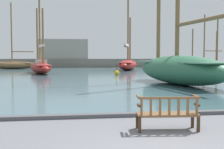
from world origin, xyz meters
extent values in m
cube|color=#476670|center=(0.00, 44.00, 0.04)|extent=(100.00, 80.00, 0.08)
cube|color=#4C4C50|center=(0.00, 3.85, 0.06)|extent=(40.00, 0.30, 0.12)
cube|color=#3D2A19|center=(-0.03, 2.33, 0.21)|extent=(0.08, 0.08, 0.42)
cube|color=#3D2A19|center=(1.49, 2.20, 0.21)|extent=(0.08, 0.08, 0.42)
cube|color=#3D2A19|center=(-0.07, 1.88, 0.21)|extent=(0.08, 0.08, 0.42)
cube|color=#3D2A19|center=(1.45, 1.75, 0.21)|extent=(0.08, 0.08, 0.42)
cube|color=brown|center=(0.71, 2.04, 0.42)|extent=(1.64, 0.66, 0.06)
cube|color=brown|center=(0.69, 1.82, 0.89)|extent=(1.60, 0.19, 0.06)
cube|color=brown|center=(-0.03, 1.88, 0.66)|extent=(0.06, 0.04, 0.41)
cube|color=brown|center=(0.21, 1.86, 0.66)|extent=(0.06, 0.04, 0.41)
cube|color=brown|center=(0.45, 1.84, 0.66)|extent=(0.06, 0.04, 0.41)
cube|color=brown|center=(0.69, 1.82, 0.66)|extent=(0.06, 0.04, 0.41)
cube|color=brown|center=(0.93, 1.80, 0.66)|extent=(0.06, 0.04, 0.41)
cube|color=brown|center=(1.17, 1.78, 0.66)|extent=(0.06, 0.04, 0.41)
cube|color=brown|center=(1.41, 1.76, 0.66)|extent=(0.06, 0.04, 0.41)
cube|color=#3D2A19|center=(-0.06, 2.02, 0.69)|extent=(0.09, 0.30, 0.06)
cube|color=brown|center=(-0.06, 2.11, 0.90)|extent=(0.10, 0.47, 0.04)
cube|color=#3D2A19|center=(1.47, 1.88, 0.69)|extent=(0.09, 0.30, 0.06)
cube|color=brown|center=(1.48, 1.97, 0.90)|extent=(0.10, 0.47, 0.04)
cylinder|color=brown|center=(16.79, 29.08, 4.03)|extent=(0.18, 0.18, 5.84)
ellipsoid|color=maroon|center=(-5.44, 28.15, 0.73)|extent=(3.99, 8.52, 1.30)
cube|color=#C6514C|center=(-5.44, 28.15, 1.09)|extent=(3.25, 7.43, 0.08)
cube|color=beige|center=(-5.29, 27.55, 1.40)|extent=(1.48, 1.82, 0.55)
cylinder|color=brown|center=(-5.49, 28.35, 5.33)|extent=(0.20, 0.20, 8.41)
cylinder|color=brown|center=(-5.13, 26.91, 3.02)|extent=(0.88, 2.93, 0.16)
cylinder|color=silver|center=(-5.13, 26.91, 3.18)|extent=(0.97, 2.68, 0.33)
cylinder|color=brown|center=(-6.04, 30.55, 4.52)|extent=(0.20, 0.20, 6.78)
cylinder|color=brown|center=(-4.89, 25.94, 4.14)|extent=(0.20, 0.20, 6.03)
cylinder|color=brown|center=(-6.60, 32.80, 1.11)|extent=(0.48, 1.33, 0.16)
ellipsoid|color=#2D6647|center=(5.46, 13.37, 1.07)|extent=(4.68, 10.48, 1.98)
cube|color=#5B9375|center=(5.46, 13.37, 1.61)|extent=(3.74, 9.16, 0.08)
cylinder|color=brown|center=(5.90, 10.91, 4.13)|extent=(1.20, 5.46, 0.24)
cylinder|color=brown|center=(4.93, 16.36, 5.94)|extent=(0.29, 0.29, 8.57)
ellipsoid|color=brown|center=(-11.09, 41.35, 0.68)|extent=(7.89, 2.72, 1.20)
cube|color=#997A5B|center=(-11.09, 41.35, 1.01)|extent=(6.92, 2.13, 0.08)
cylinder|color=brown|center=(-11.28, 41.33, 5.79)|extent=(0.20, 0.20, 9.47)
cylinder|color=brown|center=(-9.62, 41.48, 2.85)|extent=(3.34, 0.46, 0.16)
ellipsoid|color=navy|center=(20.29, 39.48, 0.70)|extent=(8.51, 3.58, 1.24)
cube|color=#516B9E|center=(20.29, 39.48, 1.04)|extent=(7.44, 2.88, 0.08)
cylinder|color=brown|center=(20.09, 39.44, 5.07)|extent=(0.21, 0.21, 7.98)
cylinder|color=brown|center=(21.89, 39.77, 3.04)|extent=(3.63, 0.83, 0.17)
cylinder|color=brown|center=(17.85, 39.03, 3.84)|extent=(0.21, 0.21, 5.52)
cylinder|color=brown|center=(22.52, 39.89, 3.74)|extent=(0.21, 0.21, 5.33)
cylinder|color=brown|center=(15.45, 38.59, 1.06)|extent=(1.57, 0.45, 0.17)
ellipsoid|color=maroon|center=(6.29, 35.55, 0.81)|extent=(5.11, 8.92, 1.45)
cube|color=#C6514C|center=(6.29, 35.55, 1.21)|extent=(4.20, 7.75, 0.08)
cylinder|color=brown|center=(6.36, 35.76, 6.12)|extent=(0.25, 0.25, 9.75)
cylinder|color=brown|center=(5.80, 34.12, 3.43)|extent=(1.31, 3.34, 0.20)
cylinder|color=silver|center=(5.80, 34.12, 3.62)|extent=(1.38, 3.07, 0.39)
cylinder|color=brown|center=(7.13, 37.99, 4.67)|extent=(0.25, 0.25, 6.85)
sphere|color=gold|center=(2.76, 23.68, 0.34)|extent=(0.51, 0.51, 0.51)
cylinder|color=#2D2D33|center=(2.76, 23.68, 0.94)|extent=(0.06, 0.06, 0.70)
cube|color=slate|center=(0.00, 47.28, 0.83)|extent=(48.81, 2.40, 1.67)
cube|color=gray|center=(-3.38, 47.28, 3.45)|extent=(8.87, 2.00, 3.57)
camera|label=1|loc=(-1.76, -5.03, 1.93)|focal=45.00mm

